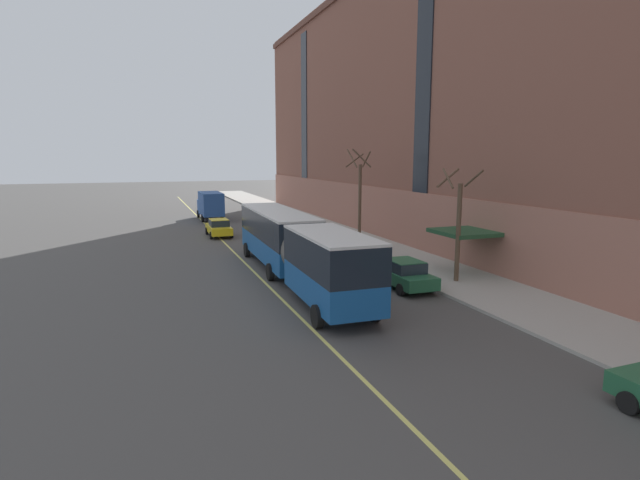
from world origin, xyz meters
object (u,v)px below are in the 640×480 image
at_px(parked_car_black_1, 356,254).
at_px(box_truck, 210,204).
at_px(parked_car_green_5, 403,273).
at_px(street_tree_mid_block, 458,224).
at_px(fire_hydrant, 312,228).
at_px(city_bus, 294,244).
at_px(parked_car_black_3, 284,222).
at_px(street_tree_far_uptown, 360,196).
at_px(parked_car_red_4, 306,231).
at_px(taxi_cab, 219,228).

height_order(parked_car_black_1, box_truck, box_truck).
distance_m(parked_car_black_1, parked_car_green_5, 6.04).
height_order(box_truck, street_tree_mid_block, street_tree_mid_block).
relative_size(parked_car_black_1, fire_hydrant, 6.05).
distance_m(city_bus, fire_hydrant, 18.05).
bearing_deg(parked_car_black_1, box_truck, 101.88).
relative_size(parked_car_black_3, street_tree_far_uptown, 0.64).
relative_size(parked_car_black_1, parked_car_red_4, 0.91).
bearing_deg(fire_hydrant, parked_car_black_1, -97.30).
bearing_deg(parked_car_red_4, street_tree_far_uptown, -50.70).
height_order(parked_car_black_1, parked_car_green_5, same).
bearing_deg(city_bus, parked_car_black_3, 75.68).
height_order(parked_car_black_1, street_tree_far_uptown, street_tree_far_uptown).
bearing_deg(fire_hydrant, parked_car_black_3, 118.90).
height_order(parked_car_black_3, parked_car_green_5, same).
height_order(parked_car_black_3, street_tree_far_uptown, street_tree_far_uptown).
xyz_separation_m(parked_car_black_3, street_tree_mid_block, (3.32, -23.40, 2.60)).
bearing_deg(street_tree_far_uptown, box_truck, 114.16).
relative_size(city_bus, fire_hydrant, 26.65).
relative_size(city_bus, parked_car_green_5, 4.05).
relative_size(parked_car_green_5, fire_hydrant, 6.58).
distance_m(parked_car_black_1, street_tree_far_uptown, 8.32).
distance_m(parked_car_black_3, fire_hydrant, 3.61).
distance_m(parked_car_green_5, street_tree_far_uptown, 13.73).
height_order(parked_car_red_4, street_tree_mid_block, street_tree_mid_block).
xyz_separation_m(parked_car_black_1, parked_car_green_5, (0.09, -6.04, 0.00)).
xyz_separation_m(box_truck, taxi_cab, (-0.89, -11.93, -1.00)).
bearing_deg(street_tree_mid_block, street_tree_far_uptown, 90.12).
bearing_deg(street_tree_far_uptown, fire_hydrant, 102.27).
xyz_separation_m(taxi_cab, street_tree_mid_block, (9.97, -21.36, 2.60)).
bearing_deg(parked_car_red_4, taxi_cab, 147.06).
distance_m(parked_car_green_5, box_truck, 33.66).
xyz_separation_m(parked_car_black_3, parked_car_red_4, (0.12, -6.43, -0.00)).
bearing_deg(city_bus, street_tree_far_uptown, 48.65).
distance_m(parked_car_black_3, street_tree_mid_block, 23.78).
bearing_deg(parked_car_black_1, parked_car_red_4, 89.02).
bearing_deg(parked_car_green_5, box_truck, 99.92).
height_order(parked_car_black_3, box_truck, box_truck).
bearing_deg(fire_hydrant, street_tree_mid_block, -85.53).
bearing_deg(street_tree_mid_block, taxi_cab, 115.02).
bearing_deg(taxi_cab, parked_car_black_3, 17.04).
xyz_separation_m(parked_car_black_3, taxi_cab, (-6.65, -2.04, -0.00)).
xyz_separation_m(city_bus, street_tree_far_uptown, (8.35, 9.49, 1.87)).
bearing_deg(parked_car_red_4, city_bus, -111.17).
relative_size(parked_car_green_5, street_tree_far_uptown, 0.63).
bearing_deg(parked_car_red_4, parked_car_black_1, -90.98).
distance_m(box_truck, fire_hydrant, 15.10).
distance_m(parked_car_black_1, parked_car_red_4, 10.79).
distance_m(street_tree_mid_block, street_tree_far_uptown, 13.11).
bearing_deg(parked_car_green_5, taxi_cab, 107.48).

